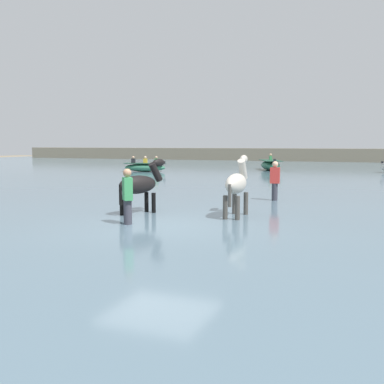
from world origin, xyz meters
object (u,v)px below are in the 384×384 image
object	(u,v)px
boat_distant_east	(270,165)
person_wading_close	(275,184)
horse_lead_black	(140,186)
person_wading_mid	(128,201)
horse_trailing_pinto	(237,185)
boat_far_offshore	(145,167)

from	to	relation	value
boat_distant_east	person_wading_close	xyz separation A→B (m)	(4.08, -17.76, 0.21)
horse_lead_black	person_wading_mid	size ratio (longest dim) A/B	1.10
horse_trailing_pinto	boat_distant_east	bearing A→B (deg)	100.17
horse_trailing_pinto	boat_distant_east	distance (m)	21.89
boat_far_offshore	person_wading_close	bearing A→B (deg)	-47.14
person_wading_mid	person_wading_close	xyz separation A→B (m)	(2.28, 5.91, 0.00)
horse_lead_black	boat_far_offshore	size ratio (longest dim) A/B	0.59
horse_lead_black	boat_distant_east	world-z (taller)	horse_lead_black
person_wading_mid	person_wading_close	bearing A→B (deg)	68.92
horse_lead_black	horse_trailing_pinto	distance (m)	2.66
boat_far_offshore	person_wading_mid	world-z (taller)	person_wading_mid
horse_trailing_pinto	boat_distant_east	size ratio (longest dim) A/B	0.49
horse_trailing_pinto	boat_far_offshore	distance (m)	20.08
horse_lead_black	boat_far_offshore	bearing A→B (deg)	117.73
person_wading_mid	horse_lead_black	bearing A→B (deg)	108.85
boat_distant_east	person_wading_close	world-z (taller)	person_wading_close
horse_lead_black	horse_trailing_pinto	size ratio (longest dim) A/B	0.94
person_wading_mid	boat_distant_east	bearing A→B (deg)	94.35
horse_lead_black	person_wading_close	bearing A→B (deg)	56.86
boat_far_offshore	person_wading_mid	xyz separation A→B (m)	(9.47, -18.57, 0.26)
horse_trailing_pinto	person_wading_close	distance (m)	3.79
horse_lead_black	person_wading_mid	world-z (taller)	horse_lead_black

